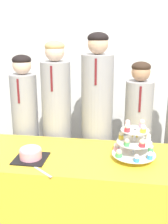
% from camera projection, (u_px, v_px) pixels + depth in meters
% --- Properties ---
extents(wall_back, '(9.00, 0.06, 2.70)m').
position_uv_depth(wall_back, '(102.00, 60.00, 3.04)').
color(wall_back, silver).
rests_on(wall_back, ground_plane).
extents(table, '(1.77, 0.67, 0.75)m').
position_uv_depth(table, '(87.00, 199.00, 2.22)').
color(table, yellow).
rests_on(table, ground_plane).
extents(round_cake, '(0.24, 0.24, 0.10)m').
position_uv_depth(round_cake, '(31.00, 153.00, 2.05)').
color(round_cake, black).
rests_on(round_cake, table).
extents(cake_knife, '(0.23, 0.19, 0.01)m').
position_uv_depth(cake_knife, '(35.00, 167.00, 1.94)').
color(cake_knife, silver).
rests_on(cake_knife, table).
extents(cupcake_stand, '(0.32, 0.32, 0.29)m').
position_uv_depth(cupcake_stand, '(134.00, 143.00, 2.03)').
color(cupcake_stand, silver).
rests_on(cupcake_stand, table).
extents(student_0, '(0.25, 0.25, 1.45)m').
position_uv_depth(student_0, '(26.00, 133.00, 2.72)').
color(student_0, '#939399').
rests_on(student_0, ground_plane).
extents(student_1, '(0.27, 0.27, 1.58)m').
position_uv_depth(student_1, '(57.00, 130.00, 2.66)').
color(student_1, '#939399').
rests_on(student_1, ground_plane).
extents(student_2, '(0.28, 0.29, 1.65)m').
position_uv_depth(student_2, '(97.00, 128.00, 2.59)').
color(student_2, '#939399').
rests_on(student_2, ground_plane).
extents(student_3, '(0.24, 0.25, 1.41)m').
position_uv_depth(student_3, '(137.00, 142.00, 2.57)').
color(student_3, '#939399').
rests_on(student_3, ground_plane).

